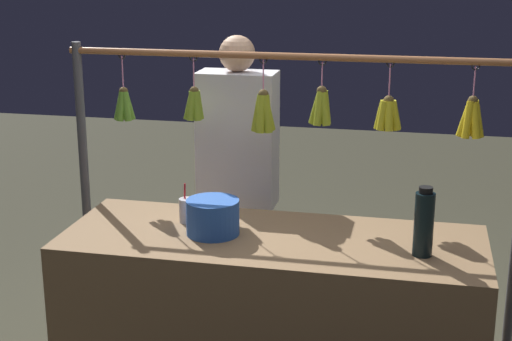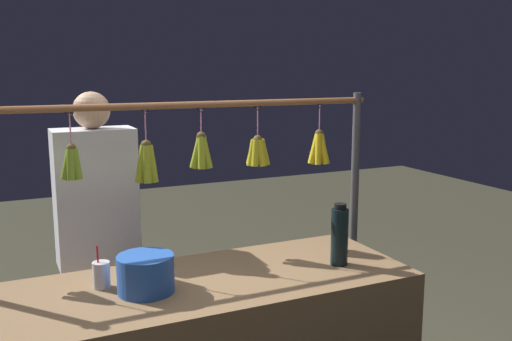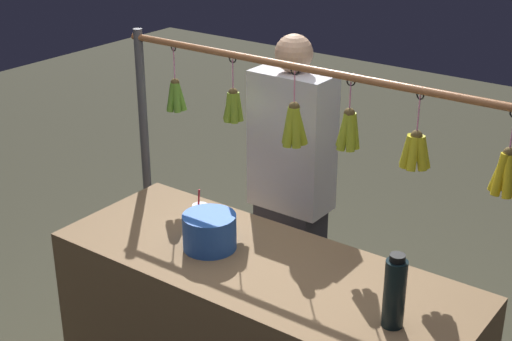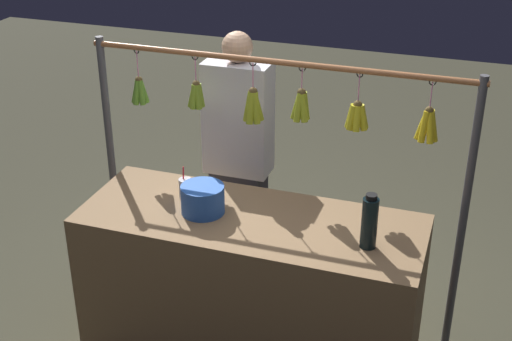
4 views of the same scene
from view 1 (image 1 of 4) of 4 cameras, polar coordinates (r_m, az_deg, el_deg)
name	(u,v)px [view 1 (image 1 of 4)]	position (r m, az deg, el deg)	size (l,w,h in m)	color
market_counter	(272,331)	(3.43, 1.18, -11.86)	(1.78, 0.67, 0.88)	olive
display_rack	(296,149)	(3.54, 3.00, 1.58)	(2.13, 0.13, 1.63)	#4C4C51
water_bottle	(424,223)	(3.07, 12.38, -3.84)	(0.08, 0.08, 0.28)	black
blue_bucket	(213,217)	(3.25, -3.24, -3.48)	(0.23, 0.23, 0.15)	blue
drink_cup	(187,210)	(3.41, -5.15, -2.96)	(0.07, 0.07, 0.18)	silver
vendor_person	(238,198)	(3.97, -1.34, -2.04)	(0.39, 0.21, 1.65)	#2D2D38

